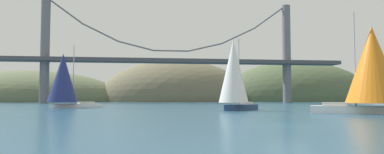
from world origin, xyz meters
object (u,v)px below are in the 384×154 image
object	(u,v)px
sailboat_orange_sail	(371,67)
channel_buoy	(243,106)
sailboat_navy_sail	(64,80)
sailboat_white_mainsail	(234,73)

from	to	relation	value
sailboat_orange_sail	channel_buoy	size ratio (longest dim) A/B	4.19
sailboat_orange_sail	sailboat_navy_sail	size ratio (longest dim) A/B	1.05
sailboat_navy_sail	sailboat_orange_sail	bearing A→B (deg)	-34.86
sailboat_white_mainsail	channel_buoy	xyz separation A→B (m)	(4.17, 10.67, -4.59)
sailboat_white_mainsail	sailboat_orange_sail	xyz separation A→B (m)	(12.25, -11.14, 0.07)
sailboat_orange_sail	channel_buoy	world-z (taller)	sailboat_orange_sail
sailboat_orange_sail	sailboat_navy_sail	distance (m)	45.35
sailboat_orange_sail	sailboat_navy_sail	world-z (taller)	sailboat_orange_sail
sailboat_navy_sail	channel_buoy	world-z (taller)	sailboat_navy_sail
sailboat_white_mainsail	channel_buoy	distance (m)	12.34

